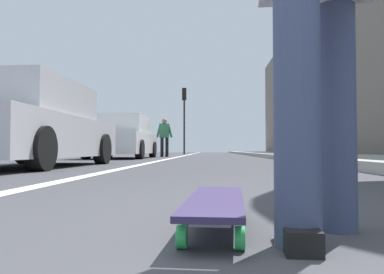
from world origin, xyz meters
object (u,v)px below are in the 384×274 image
(traffic_light, at_px, (184,109))
(pedestrian_distant, at_px, (164,135))
(parked_car_near, at_px, (30,126))
(parked_car_mid, at_px, (122,138))
(skateboard, at_px, (216,203))

(traffic_light, relative_size, pedestrian_distant, 2.71)
(parked_car_near, relative_size, traffic_light, 1.02)
(parked_car_near, bearing_deg, traffic_light, -4.06)
(traffic_light, bearing_deg, parked_car_mid, 173.61)
(skateboard, xyz_separation_m, traffic_light, (23.99, 1.81, 2.95))
(parked_car_near, height_order, parked_car_mid, same)
(traffic_light, height_order, pedestrian_distant, traffic_light)
(skateboard, height_order, pedestrian_distant, pedestrian_distant)
(pedestrian_distant, bearing_deg, parked_car_mid, 157.66)
(skateboard, bearing_deg, traffic_light, 4.31)
(parked_car_near, bearing_deg, skateboard, -148.16)
(traffic_light, distance_m, pedestrian_distant, 9.43)
(parked_car_near, relative_size, pedestrian_distant, 2.75)
(parked_car_near, distance_m, parked_car_mid, 6.93)
(skateboard, relative_size, parked_car_mid, 0.18)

